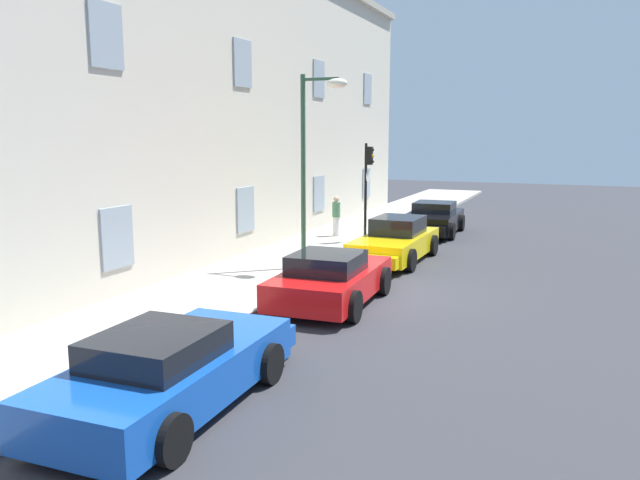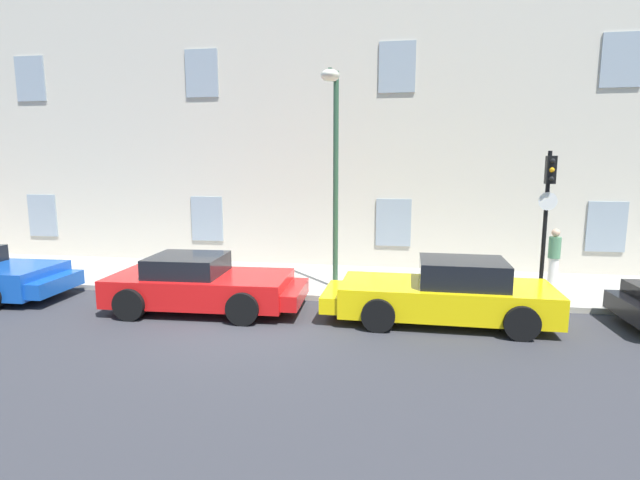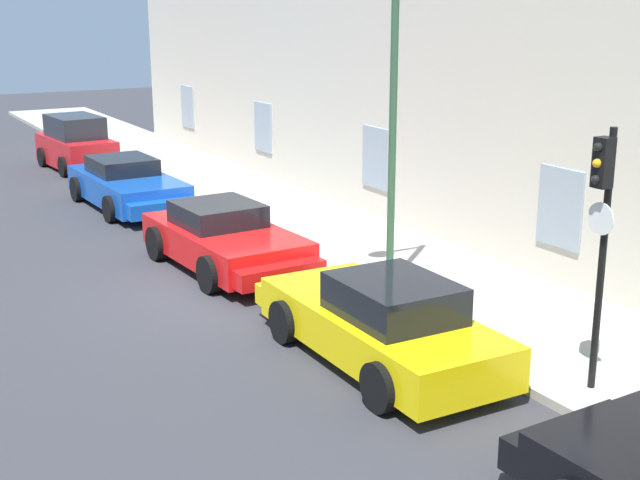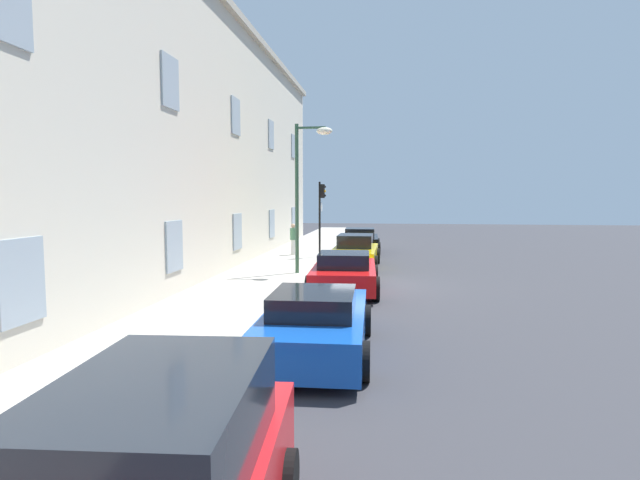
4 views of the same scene
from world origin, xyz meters
name	(u,v)px [view 2 (image 2 of 4)]	position (x,y,z in m)	size (l,w,h in m)	color
ground_plane	(243,322)	(0.00, 0.00, 0.00)	(80.00, 80.00, 0.00)	#333338
sidewalk	(284,279)	(0.00, 3.81, 0.07)	(60.00, 3.76, 0.14)	#A8A399
building_facade	(306,109)	(0.00, 7.23, 5.31)	(39.10, 3.60, 10.58)	beige
sportscar_yellow_flank	(207,285)	(-1.15, 0.77, 0.60)	(4.63, 2.33, 1.31)	red
sportscar_white_middle	(439,294)	(4.24, 0.82, 0.62)	(4.98, 2.11, 1.40)	yellow
traffic_light	(548,199)	(6.85, 2.62, 2.61)	(0.44, 0.36, 3.62)	black
street_lamp	(334,140)	(1.65, 2.42, 4.03)	(0.44, 1.42, 5.63)	#2D5138
pedestrian_admiring	(554,256)	(7.54, 4.13, 0.95)	(0.45, 0.45, 1.56)	silver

